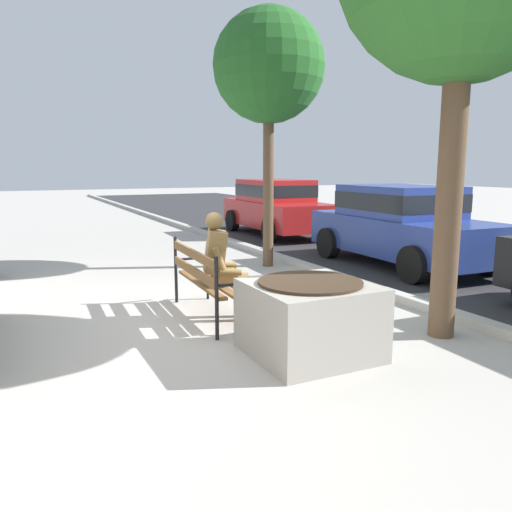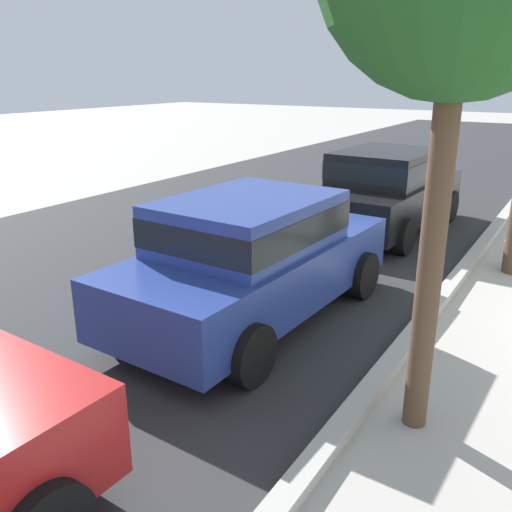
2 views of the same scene
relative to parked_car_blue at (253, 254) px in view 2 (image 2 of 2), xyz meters
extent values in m
cube|color=#2D2D30|center=(1.92, 2.72, -0.84)|extent=(60.00, 9.00, 0.01)
cube|color=#B2AFA8|center=(1.92, -1.88, -0.78)|extent=(60.00, 0.20, 0.12)
cylinder|color=brown|center=(-1.08, -2.36, 0.67)|extent=(0.20, 0.20, 3.02)
cube|color=navy|center=(0.06, 0.00, -0.23)|extent=(4.17, 1.86, 0.70)
cube|color=navy|center=(-0.09, 0.00, 0.42)|extent=(2.19, 1.65, 0.60)
cube|color=black|center=(-0.09, 0.00, 0.42)|extent=(2.20, 1.67, 0.33)
cylinder|color=black|center=(1.42, 0.79, -0.52)|extent=(0.65, 0.25, 0.64)
cylinder|color=black|center=(1.35, -0.91, -0.52)|extent=(0.65, 0.25, 0.64)
cylinder|color=black|center=(-1.24, 0.90, -0.52)|extent=(0.65, 0.25, 0.64)
cylinder|color=black|center=(-1.31, -0.80, -0.52)|extent=(0.65, 0.25, 0.64)
cube|color=black|center=(4.86, 0.00, -0.23)|extent=(4.17, 1.86, 0.70)
cube|color=black|center=(4.71, 0.00, 0.42)|extent=(2.19, 1.65, 0.60)
cube|color=black|center=(4.71, 0.00, 0.42)|extent=(2.20, 1.67, 0.33)
cylinder|color=black|center=(6.22, 0.79, -0.52)|extent=(0.65, 0.25, 0.64)
cylinder|color=black|center=(6.15, -0.91, -0.52)|extent=(0.65, 0.25, 0.64)
cylinder|color=black|center=(3.56, 0.90, -0.52)|extent=(0.65, 0.25, 0.64)
cylinder|color=black|center=(3.49, -0.80, -0.52)|extent=(0.65, 0.25, 0.64)
camera|label=1|loc=(7.65, -6.88, 1.07)|focal=35.80mm
camera|label=2|loc=(-5.29, -3.35, 2.08)|focal=38.29mm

